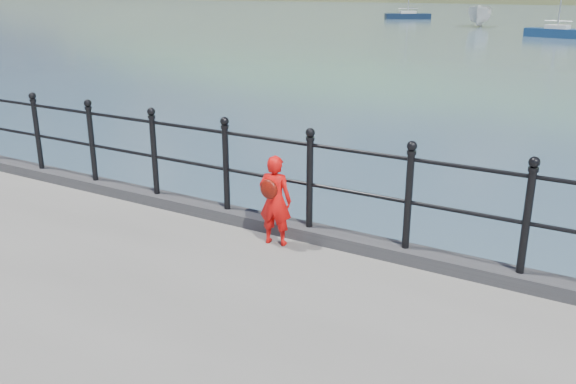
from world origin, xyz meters
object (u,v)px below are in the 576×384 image
Objects in this scene: sailboat_left at (408,16)px; child at (275,200)px; launch_white at (480,16)px; railing at (266,165)px; sailboat_port at (557,33)px.

child is at bearing -102.44° from sailboat_left.
child is 0.19× the size of launch_white.
sailboat_port reaches higher than railing.
railing is 48.70m from sailboat_port.
sailboat_port is (-3.45, 48.56, -1.48)m from railing.
child is at bearing -85.14° from launch_white.
child is 0.15× the size of sailboat_port.
sailboat_port is at bearing 94.06° from railing.
sailboat_left is (-20.94, 22.67, -0.00)m from sailboat_port.
launch_white is at bearing -88.61° from child.
railing is 75.30m from sailboat_left.
railing is 60.56m from launch_white.
railing reaches higher than child.
launch_white is 0.79× the size of sailboat_port.
railing is at bearing -56.19° from child.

